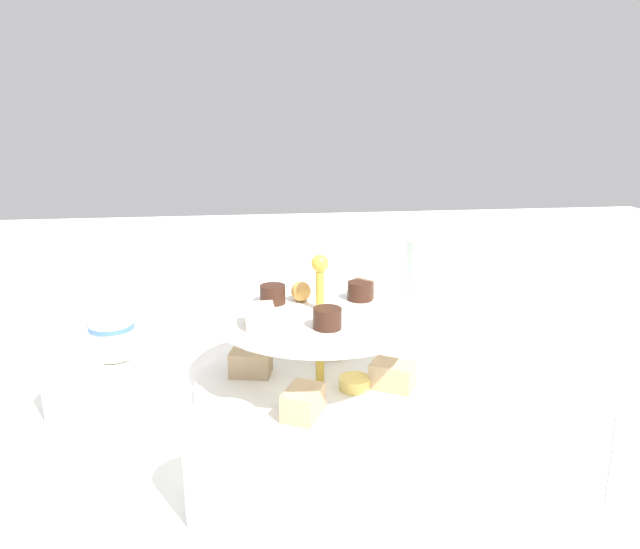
{
  "coord_description": "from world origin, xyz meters",
  "views": [
    {
      "loc": [
        -0.08,
        -0.64,
        0.32
      ],
      "look_at": [
        0.0,
        0.0,
        0.14
      ],
      "focal_mm": 33.65,
      "sensor_mm": 36.0,
      "label": 1
    }
  ],
  "objects": [
    {
      "name": "butter_knife_right",
      "position": [
        -0.11,
        0.3,
        0.0
      ],
      "size": [
        0.17,
        0.05,
        0.0
      ],
      "primitive_type": "cube",
      "rotation": [
        0.0,
        0.0,
        3.35
      ],
      "color": "silver",
      "rests_on": "ground_plane"
    },
    {
      "name": "teacup_with_saucer",
      "position": [
        -0.26,
        0.12,
        0.02
      ],
      "size": [
        0.09,
        0.09,
        0.05
      ],
      "color": "white",
      "rests_on": "ground_plane"
    },
    {
      "name": "water_glass_tall_right",
      "position": [
        0.19,
        0.2,
        0.07
      ],
      "size": [
        0.07,
        0.07,
        0.13
      ],
      "primitive_type": "cylinder",
      "color": "silver",
      "rests_on": "ground_plane"
    },
    {
      "name": "tiered_serving_stand",
      "position": [
        0.0,
        -0.0,
        0.04
      ],
      "size": [
        0.29,
        0.29,
        0.16
      ],
      "color": "white",
      "rests_on": "ground_plane"
    },
    {
      "name": "water_glass_mid_back",
      "position": [
        -0.11,
        -0.22,
        0.05
      ],
      "size": [
        0.06,
        0.06,
        0.09
      ],
      "primitive_type": "cylinder",
      "color": "silver",
      "rests_on": "ground_plane"
    },
    {
      "name": "water_glass_short_left",
      "position": [
        -0.27,
        -0.03,
        0.03
      ],
      "size": [
        0.06,
        0.06,
        0.07
      ],
      "primitive_type": "cylinder",
      "color": "silver",
      "rests_on": "ground_plane"
    },
    {
      "name": "butter_knife_left",
      "position": [
        0.27,
        -0.18,
        0.0
      ],
      "size": [
        0.11,
        0.15,
        0.0
      ],
      "primitive_type": "cube",
      "rotation": [
        0.0,
        0.0,
        0.95
      ],
      "color": "silver",
      "rests_on": "ground_plane"
    },
    {
      "name": "ground_plane",
      "position": [
        0.0,
        0.0,
        0.0
      ],
      "size": [
        2.4,
        2.4,
        0.0
      ],
      "primitive_type": "plane",
      "color": "white"
    }
  ]
}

